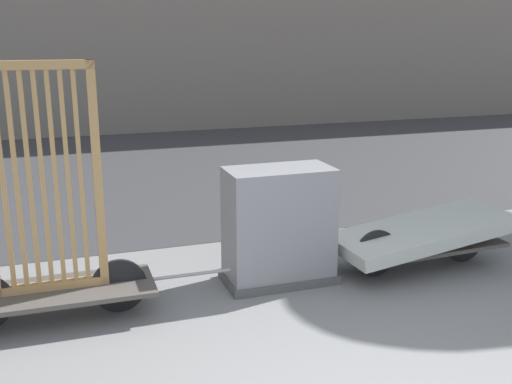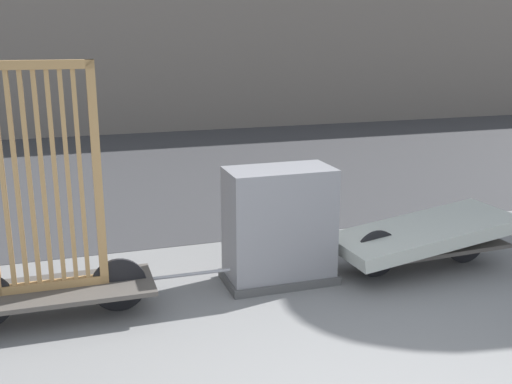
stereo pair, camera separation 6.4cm
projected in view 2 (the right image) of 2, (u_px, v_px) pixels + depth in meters
road_strip at (160, 169)px, 10.70m from camera, size 56.00×8.23×0.01m
bike_cart_with_bedframe at (49, 242)px, 4.89m from camera, size 2.36×0.68×2.14m
bike_cart_with_mattress at (424, 236)px, 6.04m from camera, size 2.46×0.88×0.56m
utility_cabinet at (279, 230)px, 5.71m from camera, size 1.06×0.59×1.12m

